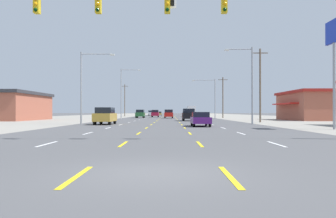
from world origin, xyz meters
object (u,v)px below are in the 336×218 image
object	(u,v)px
suv_far_left_far	(140,114)
suv_inner_left_farther	(155,113)
suv_far_left_distant_c	(151,113)
suv_inner_right_mid	(188,115)
streetlight_left_row_1	(123,90)
box_truck_far_right_distant_a	(191,111)
streetlight_right_row_0	(250,80)
streetlight_right_row_1	(212,95)
sedan_inner_right_nearest	(200,119)
sedan_center_turn_farthest	(169,114)
pole_sign_right_row_0	(334,43)
suv_center_turn_midfar	(169,114)
streetlight_left_row_0	(85,82)
hatchback_inner_left_distant_b	(159,114)
suv_far_left_near	(105,116)

from	to	relation	value
suv_far_left_far	suv_inner_left_farther	xyz separation A→B (m)	(3.12, 10.92, 0.00)
suv_far_left_distant_c	suv_far_left_far	bearing A→B (deg)	-89.71
suv_inner_right_mid	streetlight_left_row_1	world-z (taller)	streetlight_left_row_1
box_truck_far_right_distant_a	streetlight_right_row_0	world-z (taller)	streetlight_right_row_0
box_truck_far_right_distant_a	streetlight_right_row_1	distance (m)	31.53
suv_inner_left_farther	streetlight_left_row_1	bearing A→B (deg)	-107.67
sedan_inner_right_nearest	sedan_center_turn_farthest	xyz separation A→B (m)	(-3.29, 66.84, 0.00)
suv_far_left_far	sedan_inner_right_nearest	bearing A→B (deg)	-77.40
sedan_inner_right_nearest	streetlight_right_row_1	xyz separation A→B (m)	(6.03, 37.57, 4.37)
box_truck_far_right_distant_a	pole_sign_right_row_0	world-z (taller)	pole_sign_right_row_0
sedan_inner_right_nearest	streetlight_right_row_0	xyz separation A→B (m)	(6.34, 5.60, 4.50)
suv_inner_right_mid	streetlight_left_row_1	bearing A→B (deg)	127.13
sedan_center_turn_farthest	suv_far_left_distant_c	size ratio (longest dim) A/B	0.92
suv_center_turn_midfar	streetlight_right_row_1	distance (m)	11.15
suv_far_left_far	suv_inner_right_mid	bearing A→B (deg)	-68.35
suv_far_left_far	pole_sign_right_row_0	xyz separation A→B (m)	(20.95, -51.47, 6.20)
suv_far_left_far	streetlight_left_row_0	size ratio (longest dim) A/B	0.57
streetlight_left_row_1	streetlight_right_row_1	size ratio (longest dim) A/B	1.26
hatchback_inner_left_distant_b	pole_sign_right_row_0	size ratio (longest dim) A/B	0.42
suv_center_turn_midfar	streetlight_left_row_0	xyz separation A→B (m)	(-9.83, -36.35, 4.02)
suv_inner_right_mid	suv_center_turn_midfar	bearing A→B (deg)	98.61
sedan_inner_right_nearest	streetlight_left_row_1	size ratio (longest dim) A/B	0.42
suv_inner_left_farther	streetlight_left_row_0	distance (m)	51.65
suv_far_left_near	streetlight_right_row_0	bearing A→B (deg)	2.33
suv_inner_left_farther	streetlight_left_row_1	distance (m)	20.78
suv_inner_right_mid	suv_inner_left_farther	bearing A→B (deg)	100.92
streetlight_right_row_0	suv_center_turn_midfar	bearing A→B (deg)	104.95
suv_center_turn_midfar	hatchback_inner_left_distant_b	bearing A→B (deg)	94.15
sedan_center_turn_farthest	streetlight_left_row_0	world-z (taller)	streetlight_left_row_0
sedan_inner_right_nearest	suv_inner_left_farther	distance (m)	57.18
suv_center_turn_midfar	suv_inner_left_farther	distance (m)	15.26
suv_far_left_distant_c	suv_center_turn_midfar	bearing A→B (deg)	-82.28
suv_far_left_far	hatchback_inner_left_distant_b	world-z (taller)	suv_far_left_far
hatchback_inner_left_distant_b	suv_inner_right_mid	bearing A→B (deg)	-84.53
hatchback_inner_left_distant_b	pole_sign_right_row_0	xyz separation A→B (m)	(17.88, -99.95, 6.45)
suv_center_turn_midfar	suv_inner_left_farther	size ratio (longest dim) A/B	1.00
suv_inner_right_mid	streetlight_left_row_1	distance (m)	22.41
sedan_center_turn_farthest	suv_far_left_distant_c	xyz separation A→B (m)	(-7.19, 27.62, 0.27)
streetlight_left_row_1	streetlight_right_row_1	distance (m)	19.29
suv_inner_right_mid	streetlight_right_row_0	xyz separation A→B (m)	(6.41, -14.59, 4.22)
suv_inner_right_mid	box_truck_far_right_distant_a	world-z (taller)	box_truck_far_right_distant_a
streetlight_right_row_1	streetlight_right_row_0	bearing A→B (deg)	-89.44
pole_sign_right_row_0	streetlight_left_row_0	xyz separation A→B (m)	(-23.90, 11.26, -2.19)
suv_center_turn_midfar	suv_far_left_distant_c	bearing A→B (deg)	97.72
pole_sign_right_row_0	hatchback_inner_left_distant_b	bearing A→B (deg)	100.14
sedan_center_turn_farthest	box_truck_far_right_distant_a	xyz separation A→B (m)	(6.85, 1.98, 1.08)
suv_far_left_near	sedan_inner_right_nearest	bearing A→B (deg)	-24.76
suv_far_left_far	streetlight_left_row_0	xyz separation A→B (m)	(-2.95, -40.21, 4.02)
suv_far_left_near	streetlight_left_row_1	bearing A→B (deg)	94.52
sedan_inner_right_nearest	streetlight_right_row_0	size ratio (longest dim) A/B	0.49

